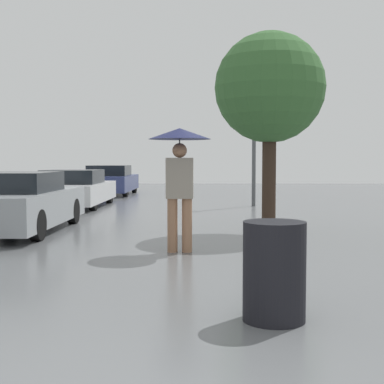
# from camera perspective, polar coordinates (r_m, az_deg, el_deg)

# --- Properties ---
(pedestrian) EXTENTS (0.97, 0.97, 1.94)m
(pedestrian) POSITION_cam_1_polar(r_m,az_deg,el_deg) (8.33, -1.33, 3.57)
(pedestrian) COLOR #9E7051
(pedestrian) RESTS_ON ground_plane
(parked_car_second) EXTENTS (1.64, 4.24, 1.20)m
(parked_car_second) POSITION_cam_1_polar(r_m,az_deg,el_deg) (11.36, -17.78, -1.15)
(parked_car_second) COLOR #9EA3A8
(parked_car_second) RESTS_ON ground_plane
(parked_car_third) EXTENTS (1.86, 4.21, 1.14)m
(parked_car_third) POSITION_cam_1_polar(r_m,az_deg,el_deg) (16.92, -12.41, 0.29)
(parked_car_third) COLOR silver
(parked_car_third) RESTS_ON ground_plane
(parked_car_farthest) EXTENTS (1.82, 4.34, 1.22)m
(parked_car_farthest) POSITION_cam_1_polar(r_m,az_deg,el_deg) (22.50, -8.71, 1.21)
(parked_car_farthest) COLOR navy
(parked_car_farthest) RESTS_ON ground_plane
(tree) EXTENTS (2.15, 2.15, 3.93)m
(tree) POSITION_cam_1_polar(r_m,az_deg,el_deg) (10.70, 8.29, 10.82)
(tree) COLOR #38281E
(tree) RESTS_ON ground_plane
(street_lamp) EXTENTS (0.26, 0.26, 4.14)m
(street_lamp) POSITION_cam_1_polar(r_m,az_deg,el_deg) (16.80, 6.64, 6.88)
(street_lamp) COLOR #515456
(street_lamp) RESTS_ON ground_plane
(trash_bin) EXTENTS (0.57, 0.57, 0.90)m
(trash_bin) POSITION_cam_1_polar(r_m,az_deg,el_deg) (4.91, 8.76, -8.35)
(trash_bin) COLOR black
(trash_bin) RESTS_ON ground_plane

